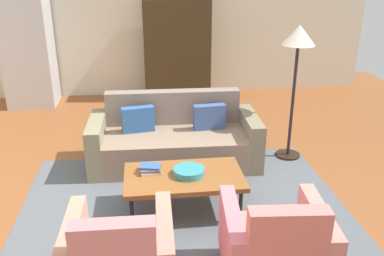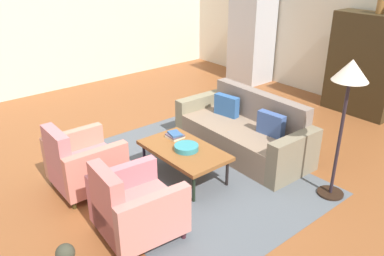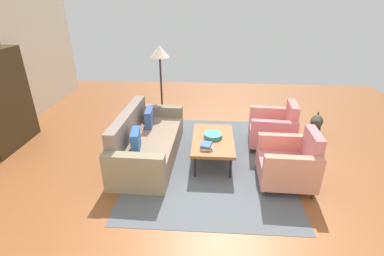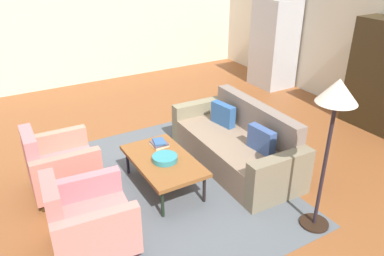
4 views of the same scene
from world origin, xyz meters
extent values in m
plane|color=brown|center=(0.00, 0.00, 0.00)|extent=(10.27, 10.27, 0.00)
cube|color=beige|center=(0.00, 4.16, 1.40)|extent=(8.56, 0.12, 2.80)
cube|color=beige|center=(-4.28, 0.00, 1.40)|extent=(0.12, 8.33, 2.80)
cube|color=#545A61|center=(0.30, -0.04, 0.00)|extent=(3.40, 2.60, 0.01)
cube|color=#89705B|center=(0.30, 1.01, 0.21)|extent=(1.77, 0.95, 0.42)
cube|color=gray|center=(0.31, 1.37, 0.43)|extent=(1.74, 0.23, 0.86)
cube|color=#7A6E57|center=(1.26, 0.98, 0.31)|extent=(0.21, 0.90, 0.62)
cube|color=gray|center=(-0.66, 1.04, 0.31)|extent=(0.21, 0.90, 0.62)
cube|color=#3A538A|center=(0.75, 1.10, 0.58)|extent=(0.41, 0.15, 0.32)
cube|color=#2E5892|center=(-0.15, 1.12, 0.58)|extent=(0.41, 0.18, 0.32)
cylinder|color=black|center=(-0.23, 0.19, 0.18)|extent=(0.04, 0.04, 0.37)
cylinder|color=black|center=(0.83, 0.19, 0.18)|extent=(0.04, 0.04, 0.37)
cylinder|color=black|center=(-0.23, -0.37, 0.18)|extent=(0.04, 0.04, 0.37)
cylinder|color=black|center=(0.83, -0.37, 0.18)|extent=(0.04, 0.04, 0.37)
cube|color=brown|center=(0.30, -0.09, 0.39)|extent=(1.20, 0.70, 0.05)
cylinder|color=#322C23|center=(-0.63, -0.84, 0.05)|extent=(0.05, 0.05, 0.10)
cylinder|color=black|center=(0.05, -0.86, 0.05)|extent=(0.05, 0.05, 0.10)
cylinder|color=#322B16|center=(-0.65, -1.52, 0.05)|extent=(0.05, 0.05, 0.10)
cylinder|color=#362A10|center=(0.03, -1.54, 0.05)|extent=(0.05, 0.05, 0.10)
cube|color=#C77378|center=(-0.30, -1.19, 0.25)|extent=(0.58, 0.82, 0.30)
cube|color=#C37477|center=(-0.31, -1.52, 0.49)|extent=(0.56, 0.16, 0.78)
cube|color=tan|center=(-0.64, -1.18, 0.38)|extent=(0.14, 0.80, 0.56)
cube|color=tan|center=(0.04, -1.20, 0.38)|extent=(0.14, 0.80, 0.56)
cylinder|color=#2B2715|center=(0.59, -0.82, 0.05)|extent=(0.05, 0.05, 0.10)
cylinder|color=#3C1A22|center=(1.27, -0.88, 0.05)|extent=(0.05, 0.05, 0.10)
cylinder|color=black|center=(0.53, -1.50, 0.05)|extent=(0.05, 0.05, 0.10)
cube|color=#D07773|center=(0.90, -1.19, 0.25)|extent=(0.63, 0.85, 0.30)
cube|color=#D2726C|center=(0.87, -1.52, 0.49)|extent=(0.57, 0.19, 0.78)
cube|color=#D27179|center=(0.56, -1.16, 0.38)|extent=(0.19, 0.81, 0.56)
cube|color=tan|center=(1.24, -1.22, 0.38)|extent=(0.19, 0.81, 0.56)
cylinder|color=teal|center=(0.35, -0.09, 0.45)|extent=(0.32, 0.32, 0.07)
cube|color=beige|center=(-0.03, 0.02, 0.43)|extent=(0.21, 0.21, 0.03)
cube|color=#594B5D|center=(-0.03, 0.02, 0.46)|extent=(0.21, 0.20, 0.02)
cube|color=#31588C|center=(-0.03, 0.02, 0.48)|extent=(0.23, 0.19, 0.02)
cube|color=#362A16|center=(0.58, 3.81, 0.90)|extent=(1.20, 0.50, 1.80)
cube|color=black|center=(0.28, 4.07, 0.90)|extent=(0.56, 0.01, 1.51)
cylinder|color=#915F2D|center=(0.68, 3.81, 1.97)|extent=(0.13, 0.13, 0.34)
cube|color=#B7BABF|center=(-2.02, 3.71, 0.93)|extent=(0.80, 0.70, 1.85)
cylinder|color=#99999E|center=(-1.97, 4.08, 1.02)|extent=(0.02, 0.02, 0.70)
cylinder|color=black|center=(1.81, 1.04, 0.01)|extent=(0.32, 0.32, 0.03)
cylinder|color=black|center=(1.81, 1.04, 0.76)|extent=(0.04, 0.04, 1.45)
cone|color=beige|center=(1.81, 1.04, 1.60)|extent=(0.40, 0.40, 0.24)
sphere|color=#3B3B2D|center=(1.12, -2.08, 0.39)|extent=(0.17, 0.17, 0.17)
camera|label=1|loc=(-0.08, -3.79, 2.43)|focal=39.04mm
camera|label=2|loc=(3.88, -2.96, 2.82)|focal=37.11mm
camera|label=3|loc=(-3.98, -0.01, 2.63)|focal=26.31mm
camera|label=4|loc=(3.98, -1.83, 2.85)|focal=35.22mm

